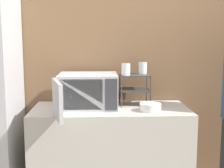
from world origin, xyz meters
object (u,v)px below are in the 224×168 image
at_px(microwave, 87,91).
at_px(glass_back_right, 143,68).
at_px(bowl, 150,107).
at_px(dish_rack, 135,83).
at_px(glass_front_left, 126,69).

height_order(microwave, glass_back_right, glass_back_right).
height_order(glass_back_right, bowl, glass_back_right).
distance_m(glass_back_right, bowl, 0.46).
relative_size(dish_rack, bowl, 1.55).
relative_size(microwave, dish_rack, 2.85).
relative_size(dish_rack, glass_back_right, 2.62).
distance_m(glass_front_left, glass_back_right, 0.22).
relative_size(microwave, glass_back_right, 7.46).
relative_size(microwave, bowl, 4.43).
xyz_separation_m(microwave, dish_rack, (0.45, 0.11, 0.06)).
relative_size(glass_front_left, bowl, 0.59).
bearing_deg(microwave, glass_back_right, 18.36).
bearing_deg(dish_rack, bowl, -67.93).
bearing_deg(glass_back_right, bowl, -85.65).
relative_size(glass_back_right, bowl, 0.59).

